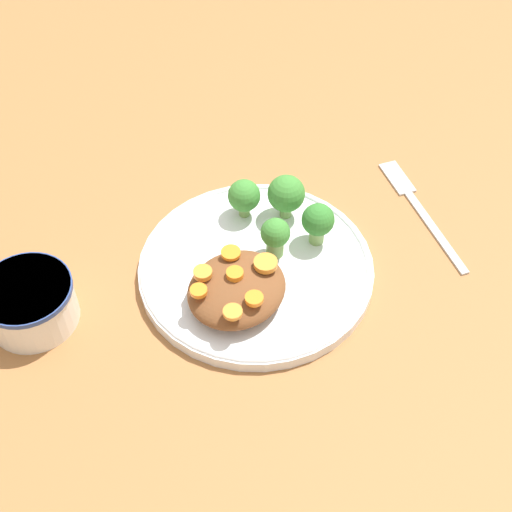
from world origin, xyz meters
TOP-DOWN VIEW (x-y plane):
  - ground_plane at (0.00, 0.00)m, footprint 4.00×4.00m
  - plate at (0.00, 0.00)m, footprint 0.27×0.27m
  - dip_bowl at (0.14, 0.21)m, footprint 0.10×0.10m
  - stew_mound at (-0.02, 0.05)m, footprint 0.10×0.11m
  - broccoli_floret_0 at (0.06, -0.05)m, footprint 0.04×0.04m
  - broccoli_floret_1 at (-0.01, -0.03)m, footprint 0.03×0.03m
  - broccoli_floret_2 at (0.03, -0.08)m, footprint 0.04×0.04m
  - broccoli_floret_3 at (-0.03, -0.07)m, footprint 0.04×0.04m
  - carrot_slice_0 at (0.01, 0.07)m, footprint 0.02×0.02m
  - carrot_slice_1 at (0.00, 0.09)m, footprint 0.02×0.02m
  - carrot_slice_2 at (-0.05, 0.06)m, footprint 0.02×0.02m
  - carrot_slice_3 at (-0.01, 0.05)m, footprint 0.02×0.02m
  - carrot_slice_4 at (-0.03, 0.02)m, footprint 0.03×0.03m
  - carrot_slice_5 at (0.01, 0.03)m, footprint 0.02×0.02m
  - carrot_slice_6 at (-0.05, 0.09)m, footprint 0.02×0.02m
  - fork at (-0.08, -0.22)m, footprint 0.18×0.11m

SIDE VIEW (x-z plane):
  - ground_plane at x=0.00m, z-range 0.00..0.00m
  - fork at x=-0.08m, z-range 0.00..0.01m
  - plate at x=0.00m, z-range 0.00..0.02m
  - dip_bowl at x=0.14m, z-range 0.00..0.06m
  - stew_mound at x=-0.02m, z-range 0.01..0.05m
  - broccoli_floret_0 at x=0.06m, z-range 0.02..0.07m
  - broccoli_floret_1 at x=-0.01m, z-range 0.02..0.07m
  - broccoli_floret_3 at x=-0.03m, z-range 0.02..0.07m
  - broccoli_floret_2 at x=0.03m, z-range 0.02..0.08m
  - carrot_slice_5 at x=0.01m, z-range 0.05..0.05m
  - carrot_slice_6 at x=-0.05m, z-range 0.05..0.06m
  - carrot_slice_1 at x=0.00m, z-range 0.05..0.06m
  - carrot_slice_2 at x=-0.05m, z-range 0.05..0.06m
  - carrot_slice_4 at x=-0.03m, z-range 0.05..0.06m
  - carrot_slice_0 at x=0.01m, z-range 0.05..0.06m
  - carrot_slice_3 at x=-0.01m, z-range 0.05..0.06m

